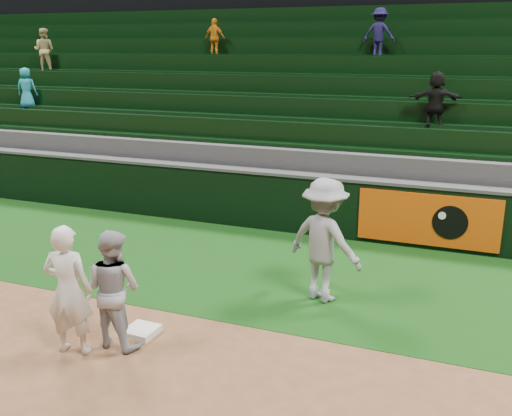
{
  "coord_description": "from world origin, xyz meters",
  "views": [
    {
      "loc": [
        3.7,
        -5.72,
        3.75
      ],
      "look_at": [
        0.58,
        2.3,
        1.3
      ],
      "focal_mm": 40.0,
      "sensor_mm": 36.0,
      "label": 1
    }
  ],
  "objects_px": {
    "first_base": "(142,331)",
    "first_baseman": "(68,290)",
    "base_coach": "(324,240)",
    "baserunner": "(114,289)"
  },
  "relations": [
    {
      "from": "first_base",
      "to": "first_baseman",
      "type": "distance_m",
      "value": 1.2
    },
    {
      "from": "first_base",
      "to": "base_coach",
      "type": "relative_size",
      "value": 0.21
    },
    {
      "from": "first_base",
      "to": "first_baseman",
      "type": "xyz_separation_m",
      "value": [
        -0.56,
        -0.7,
        0.8
      ]
    },
    {
      "from": "first_base",
      "to": "baserunner",
      "type": "height_order",
      "value": "baserunner"
    },
    {
      "from": "first_base",
      "to": "baserunner",
      "type": "relative_size",
      "value": 0.26
    },
    {
      "from": "baserunner",
      "to": "base_coach",
      "type": "height_order",
      "value": "base_coach"
    },
    {
      "from": "base_coach",
      "to": "first_base",
      "type": "bearing_deg",
      "value": 64.94
    },
    {
      "from": "first_base",
      "to": "first_baseman",
      "type": "relative_size",
      "value": 0.24
    },
    {
      "from": "first_base",
      "to": "first_baseman",
      "type": "height_order",
      "value": "first_baseman"
    },
    {
      "from": "baserunner",
      "to": "base_coach",
      "type": "relative_size",
      "value": 0.82
    }
  ]
}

